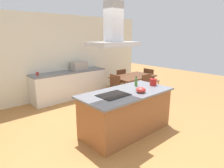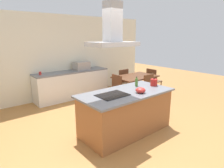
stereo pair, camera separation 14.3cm
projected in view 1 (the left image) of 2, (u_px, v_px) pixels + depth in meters
ground at (87, 111)px, 5.32m from camera, size 16.00×16.00×0.00m
wall_back at (55, 57)px, 6.26m from camera, size 7.20×0.10×2.70m
kitchen_island at (126, 112)px, 4.12m from camera, size 2.04×1.00×0.90m
cooktop at (113, 95)px, 3.77m from camera, size 0.60×0.44×0.01m
tea_kettle at (153, 82)px, 4.51m from camera, size 0.21×0.16×0.18m
olive_oil_bottle at (136, 82)px, 4.46m from camera, size 0.07×0.07×0.22m
mixing_bowl at (141, 90)px, 3.94m from camera, size 0.20×0.20×0.11m
back_counter at (70, 85)px, 6.39m from camera, size 2.51×0.62×0.90m
countertop_microwave at (79, 66)px, 6.48m from camera, size 0.50×0.38×0.28m
coffee_mug_red at (37, 74)px, 5.66m from camera, size 0.08×0.08×0.09m
dining_table at (133, 78)px, 6.33m from camera, size 1.40×0.90×0.75m
chair_facing_island at (149, 87)px, 5.89m from camera, size 0.42×0.42×0.89m
chair_facing_back_wall at (119, 80)px, 6.85m from camera, size 0.42×0.42×0.89m
chair_at_left_end at (112, 88)px, 5.78m from camera, size 0.42×0.42×0.89m
chair_at_right_end at (150, 79)px, 6.96m from camera, size 0.42×0.42×0.89m
range_hood at (114, 32)px, 3.48m from camera, size 0.90×0.55×0.78m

